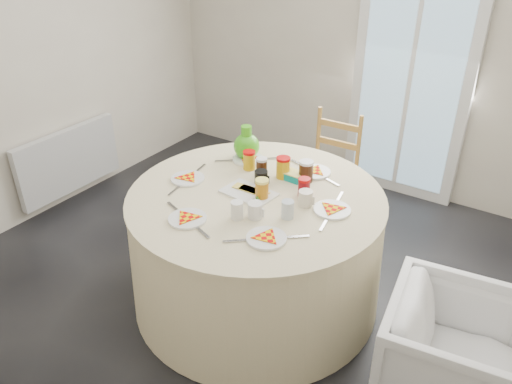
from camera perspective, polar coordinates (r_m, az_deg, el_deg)
The scene contains 14 objects.
floor at distance 3.51m, azimuth -1.89°, elevation -11.02°, with size 4.00×4.00×0.00m, color black.
wall_back at distance 4.54m, azimuth 13.10°, elevation 16.46°, with size 4.00×0.02×2.60m, color #BCB5A3.
wall_left at distance 4.27m, azimuth -25.44°, elevation 13.60°, with size 0.02×4.00×2.60m, color #BCB5A3.
glass_door at distance 4.44m, azimuth 17.35°, elevation 12.23°, with size 1.00×0.08×2.10m, color silver.
radiator at distance 4.62m, azimuth -20.59°, elevation 3.38°, with size 0.07×1.00×0.55m, color silver.
table at distance 3.23m, azimuth 0.00°, elevation -6.56°, with size 1.61×1.61×0.82m, color beige.
wooden_chair at distance 4.03m, azimuth 8.18°, elevation 2.58°, with size 0.41×0.39×0.92m, color #A1673D, non-canonical shape.
armchair at distance 2.79m, azimuth 21.88°, elevation -15.85°, with size 0.67×0.63×0.69m, color white.
place_settings at distance 3.01m, azimuth 0.00°, elevation -0.50°, with size 1.16×1.16×0.02m, color silver, non-canonical shape.
jar_cluster at distance 3.14m, azimuth 2.03°, elevation 1.85°, with size 0.54×0.27×0.16m, color brown, non-canonical shape.
butter_tub at distance 3.18m, azimuth 4.21°, elevation 1.49°, with size 0.14×0.10×0.05m, color #048D8A.
green_pitcher at distance 3.42m, azimuth -1.09°, elevation 5.24°, with size 0.18×0.18×0.23m, color #3CAC16, non-canonical shape.
cheese_platter at distance 3.02m, azimuth -0.83°, elevation -0.37°, with size 0.32×0.20×0.04m, color white, non-canonical shape.
mugs_glasses at distance 2.93m, azimuth 2.26°, elevation -0.54°, with size 0.63×0.63×0.11m, color gray, non-canonical shape.
Camera 1 is at (1.55, -2.15, 2.29)m, focal length 35.00 mm.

